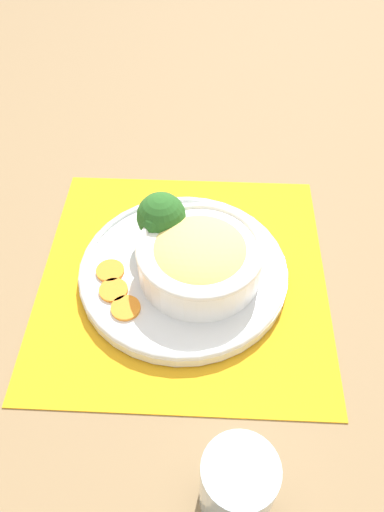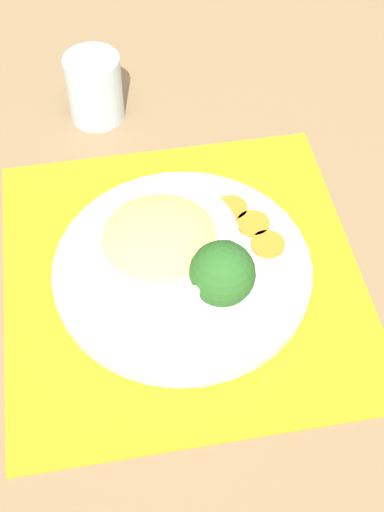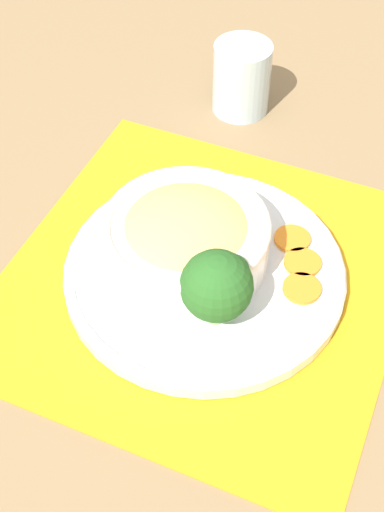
# 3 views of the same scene
# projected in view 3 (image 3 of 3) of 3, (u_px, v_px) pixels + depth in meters

# --- Properties ---
(ground_plane) EXTENTS (4.00, 4.00, 0.00)m
(ground_plane) POSITION_uv_depth(u_px,v_px,m) (204.00, 279.00, 0.80)
(ground_plane) COLOR #8C704C
(placemat) EXTENTS (0.44, 0.43, 0.00)m
(placemat) POSITION_uv_depth(u_px,v_px,m) (204.00, 278.00, 0.80)
(placemat) COLOR orange
(placemat) RESTS_ON ground_plane
(plate) EXTENTS (0.31, 0.31, 0.02)m
(plate) POSITION_uv_depth(u_px,v_px,m) (205.00, 271.00, 0.79)
(plate) COLOR silver
(plate) RESTS_ON placemat
(bowl) EXTENTS (0.18, 0.18, 0.07)m
(bowl) POSITION_uv_depth(u_px,v_px,m) (186.00, 237.00, 0.77)
(bowl) COLOR white
(bowl) RESTS_ON plate
(broccoli_floret) EXTENTS (0.07, 0.07, 0.09)m
(broccoli_floret) POSITION_uv_depth(u_px,v_px,m) (217.00, 286.00, 0.70)
(broccoli_floret) COLOR #84AD5B
(broccoli_floret) RESTS_ON plate
(carrot_slice_near) EXTENTS (0.04, 0.04, 0.01)m
(carrot_slice_near) POSITION_uv_depth(u_px,v_px,m) (302.00, 288.00, 0.76)
(carrot_slice_near) COLOR orange
(carrot_slice_near) RESTS_ON plate
(carrot_slice_middle) EXTENTS (0.04, 0.04, 0.01)m
(carrot_slice_middle) POSITION_uv_depth(u_px,v_px,m) (303.00, 263.00, 0.79)
(carrot_slice_middle) COLOR orange
(carrot_slice_middle) RESTS_ON plate
(carrot_slice_far) EXTENTS (0.04, 0.04, 0.01)m
(carrot_slice_far) POSITION_uv_depth(u_px,v_px,m) (292.00, 239.00, 0.81)
(carrot_slice_far) COLOR orange
(carrot_slice_far) RESTS_ON plate
(water_glass) EXTENTS (0.08, 0.08, 0.10)m
(water_glass) POSITION_uv_depth(u_px,v_px,m) (241.00, 81.00, 0.97)
(water_glass) COLOR silver
(water_glass) RESTS_ON ground_plane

